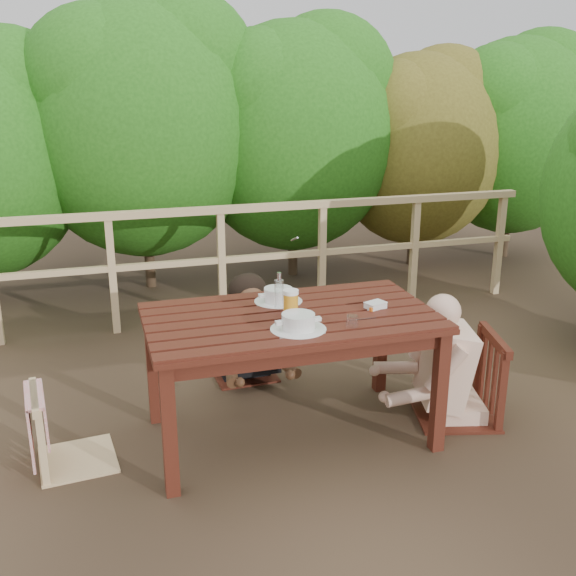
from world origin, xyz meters
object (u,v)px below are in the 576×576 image
object	(u,v)px
woman	(242,294)
butter_tub	(375,306)
tumbler	(352,322)
diner_right	(466,317)
table	(290,377)
soup_near	(298,323)
chair_far	(243,319)
chair_left	(71,392)
bottle	(279,292)
chair_right	(460,341)
beer_glass	(291,304)
soup_far	(278,296)

from	to	relation	value
woman	butter_tub	xyz separation A→B (m)	(0.57, -0.95, 0.17)
tumbler	butter_tub	xyz separation A→B (m)	(0.24, 0.24, -0.01)
diner_right	table	bearing A→B (deg)	101.15
soup_near	butter_tub	world-z (taller)	soup_near
chair_far	tumbler	xyz separation A→B (m)	(0.33, -1.16, 0.36)
chair_left	bottle	distance (m)	1.26
chair_right	diner_right	size ratio (longest dim) A/B	0.77
soup_near	tumbler	distance (m)	0.29
chair_left	beer_glass	bearing A→B (deg)	-100.22
woman	butter_tub	size ratio (longest dim) A/B	10.31
soup_far	bottle	bearing A→B (deg)	-103.52
chair_left	butter_tub	size ratio (longest dim) A/B	7.26
beer_glass	butter_tub	size ratio (longest dim) A/B	1.43
beer_glass	diner_right	bearing A→B (deg)	-1.92
table	diner_right	size ratio (longest dim) A/B	1.23
soup_far	tumbler	bearing A→B (deg)	-63.07
chair_far	butter_tub	xyz separation A→B (m)	(0.57, -0.93, 0.35)
soup_near	tumbler	world-z (taller)	soup_near
soup_near	bottle	bearing A→B (deg)	90.90
chair_far	tumbler	bearing A→B (deg)	-76.13
woman	diner_right	size ratio (longest dim) A/B	0.92
chair_right	woman	bearing A→B (deg)	-115.99
bottle	butter_tub	distance (m)	0.56
bottle	butter_tub	bearing A→B (deg)	-16.32
diner_right	butter_tub	world-z (taller)	diner_right
chair_far	tumbler	distance (m)	1.26
chair_far	chair_left	bearing A→B (deg)	-146.37
bottle	tumbler	size ratio (longest dim) A/B	3.02
butter_tub	tumbler	bearing A→B (deg)	-155.23
chair_left	diner_right	world-z (taller)	diner_right
woman	tumbler	bearing A→B (deg)	103.61
chair_left	soup_near	xyz separation A→B (m)	(1.18, -0.30, 0.37)
chair_far	tumbler	size ratio (longest dim) A/B	11.22
diner_right	butter_tub	distance (m)	0.60
chair_far	soup_far	size ratio (longest dim) A/B	2.97
chair_left	chair_right	size ratio (longest dim) A/B	0.84
beer_glass	bottle	xyz separation A→B (m)	(-0.03, 0.14, 0.03)
chair_far	soup_near	world-z (taller)	chair_far
chair_left	chair_far	distance (m)	1.40
chair_right	soup_far	world-z (taller)	chair_right
chair_right	beer_glass	size ratio (longest dim) A/B	6.03
table	butter_tub	distance (m)	0.64
soup_near	tumbler	bearing A→B (deg)	-9.43
chair_left	soup_far	distance (m)	1.28
chair_far	beer_glass	xyz separation A→B (m)	(0.07, -0.92, 0.41)
woman	butter_tub	bearing A→B (deg)	119.08
butter_tub	soup_near	bearing A→B (deg)	179.89
diner_right	soup_far	bearing A→B (deg)	89.10
woman	soup_far	bearing A→B (deg)	94.00
chair_left	woman	world-z (taller)	woman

